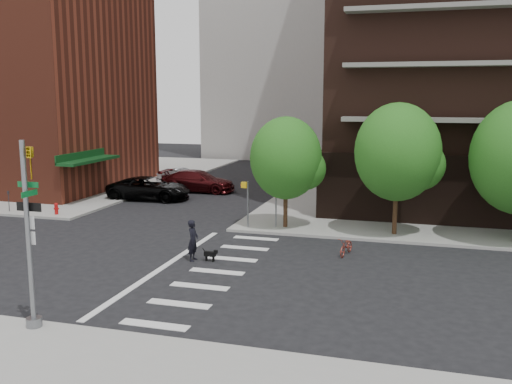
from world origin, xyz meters
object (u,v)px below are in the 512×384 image
Objects in this scene: traffic_signal at (30,250)px; dog_walker at (193,240)px; scooter at (346,246)px; fire_hydrant at (56,208)px; parked_car_silver at (182,176)px; parked_car_black at (150,188)px; parked_car_maroon at (198,181)px.

traffic_signal is 9.17m from dog_walker.
fire_hydrant is at bearing 179.53° from scooter.
parked_car_silver is at bearing 142.82° from scooter.
fire_hydrant is 14.42m from parked_car_silver.
dog_walker is (11.86, -6.49, 0.39)m from fire_hydrant.
parked_car_silver is (2.30, 14.24, 0.13)m from fire_hydrant.
scooter is (16.20, -17.86, -0.26)m from parked_car_silver.
parked_car_silver reaches higher than fire_hydrant.
parked_car_black is 1.02× the size of parked_car_maroon.
parked_car_silver is at bearing 0.54° from parked_car_black.
parked_car_black is 3.16× the size of dog_walker.
fire_hydrant is 0.18× the size of parked_car_silver.
scooter is at bearing -67.83° from dog_walker.
parked_car_black is (-7.12, 22.26, -1.87)m from traffic_signal.
fire_hydrant is 12.19m from parked_car_maroon.
dog_walker is (9.56, -20.72, 0.26)m from parked_car_silver.
parked_car_black reaches higher than scooter.
parked_car_black reaches higher than fire_hydrant.
traffic_signal is 14.59m from scooter.
traffic_signal is 30.59m from parked_car_silver.
parked_car_silver is 24.11m from scooter.
dog_walker is (8.95, -13.45, 0.11)m from parked_car_black.
parked_car_black reaches higher than parked_car_silver.
dog_walker is at bearing -150.67° from parked_car_black.
parked_car_silver is (-2.70, 3.12, -0.16)m from parked_car_maroon.
dog_walker is (6.86, -17.60, 0.10)m from parked_car_maroon.
dog_walker reaches higher than parked_car_silver.
traffic_signal is at bearing 167.09° from dog_walker.
dog_walker is (-6.63, -2.86, 0.52)m from scooter.
parked_car_black is at bearing 32.47° from dog_walker.
scooter is 7.24m from dog_walker.
fire_hydrant is 18.85m from scooter.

